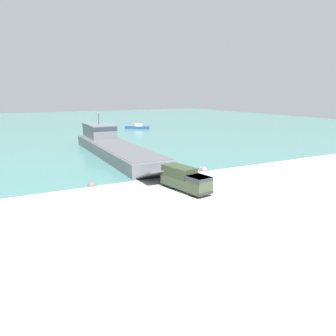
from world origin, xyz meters
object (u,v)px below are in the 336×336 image
Objects in this scene: landing_craft at (112,145)px; military_truck at (185,179)px; moored_boat_a at (137,127)px; soldier_on_ramp at (198,177)px; cargo_crate at (202,188)px.

landing_craft is 29.48m from military_truck.
military_truck is at bearing -158.71° from moored_boat_a.
moored_boat_a is (20.26, 68.09, -0.38)m from soldier_on_ramp.
soldier_on_ramp is 0.23× the size of moored_boat_a.
moored_boat_a is (23.36, 69.85, -0.91)m from military_truck.
military_truck is 4.54× the size of soldier_on_ramp.
landing_craft reaches higher than military_truck.
soldier_on_ramp is 3.43m from cargo_crate.
moored_boat_a is 74.38m from cargo_crate.
military_truck is 3.61m from soldier_on_ramp.
military_truck is 2.39m from cargo_crate.
moored_boat_a reaches higher than soldier_on_ramp.
cargo_crate is at bearing -85.98° from landing_craft.
landing_craft is 24.53× the size of soldier_on_ramp.
landing_craft is at bearing 170.01° from military_truck.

